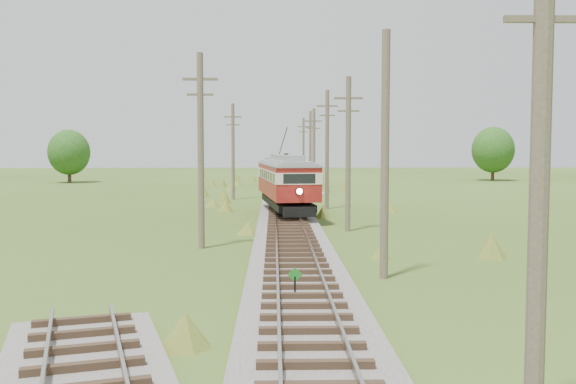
{
  "coord_description": "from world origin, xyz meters",
  "views": [
    {
      "loc": [
        -0.83,
        -17.62,
        4.69
      ],
      "look_at": [
        0.0,
        20.29,
        2.04
      ],
      "focal_mm": 40.0,
      "sensor_mm": 36.0,
      "label": 1
    }
  ],
  "objects_px": {
    "gondola": "(281,169)",
    "switch_marker": "(295,282)",
    "streetcar": "(286,179)",
    "gravel_pile": "(312,188)"
  },
  "relations": [
    {
      "from": "streetcar",
      "to": "gondola",
      "type": "height_order",
      "value": "streetcar"
    },
    {
      "from": "gondola",
      "to": "switch_marker",
      "type": "bearing_deg",
      "value": -98.25
    },
    {
      "from": "gravel_pile",
      "to": "switch_marker",
      "type": "bearing_deg",
      "value": -94.0
    },
    {
      "from": "switch_marker",
      "to": "streetcar",
      "type": "height_order",
      "value": "streetcar"
    },
    {
      "from": "gondola",
      "to": "gravel_pile",
      "type": "distance_m",
      "value": 12.99
    },
    {
      "from": "streetcar",
      "to": "gondola",
      "type": "distance_m",
      "value": 34.63
    },
    {
      "from": "switch_marker",
      "to": "streetcar",
      "type": "relative_size",
      "value": 0.09
    },
    {
      "from": "streetcar",
      "to": "gondola",
      "type": "relative_size",
      "value": 1.39
    },
    {
      "from": "switch_marker",
      "to": "gravel_pile",
      "type": "relative_size",
      "value": 0.36
    },
    {
      "from": "switch_marker",
      "to": "gondola",
      "type": "height_order",
      "value": "gondola"
    }
  ]
}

